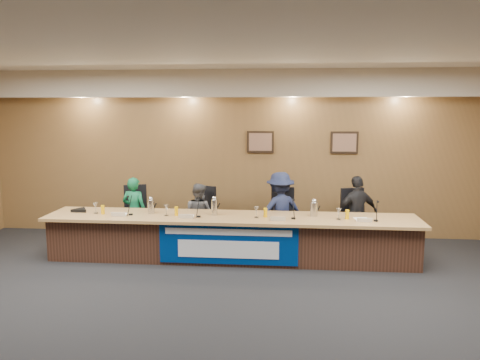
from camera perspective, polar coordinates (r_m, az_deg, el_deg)
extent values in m
plane|color=black|center=(5.73, -3.90, -17.19)|extent=(10.00, 10.00, 0.00)
cube|color=silver|center=(5.19, -4.29, 16.43)|extent=(10.00, 8.00, 0.04)
cube|color=brown|center=(9.16, 0.00, 3.14)|extent=(10.00, 0.04, 3.20)
cube|color=beige|center=(8.88, -0.15, 11.67)|extent=(10.00, 0.50, 0.50)
cube|color=#3C2217|center=(7.83, -1.10, -7.18)|extent=(6.00, 0.80, 0.70)
cube|color=#A97D48|center=(7.69, -1.15, -4.60)|extent=(6.10, 0.95, 0.05)
cube|color=navy|center=(7.43, -1.46, -7.84)|extent=(2.20, 0.02, 0.65)
cube|color=silver|center=(7.36, -1.48, -6.38)|extent=(2.00, 0.01, 0.10)
cube|color=silver|center=(7.44, -1.47, -8.46)|extent=(1.60, 0.01, 0.28)
cube|color=black|center=(9.08, 2.50, 4.66)|extent=(0.52, 0.04, 0.42)
cube|color=black|center=(9.14, 12.60, 4.48)|extent=(0.52, 0.04, 0.42)
imported|color=#0F5C36|center=(8.78, -12.75, -3.74)|extent=(0.50, 0.37, 1.26)
imported|color=#46474B|center=(8.50, -5.07, -4.29)|extent=(0.70, 0.63, 1.17)
imported|color=#19203E|center=(8.34, 4.91, -3.78)|extent=(1.03, 0.82, 1.39)
imported|color=black|center=(8.44, 14.07, -4.02)|extent=(0.85, 0.58, 1.34)
cube|color=black|center=(8.90, -12.52, -4.56)|extent=(0.61, 0.61, 0.08)
cube|color=black|center=(8.62, -4.94, -4.82)|extent=(0.63, 0.63, 0.08)
cube|color=black|center=(8.48, 4.89, -5.04)|extent=(0.57, 0.57, 0.08)
cube|color=black|center=(8.58, 13.93, -5.11)|extent=(0.57, 0.57, 0.08)
cube|color=white|center=(7.88, -14.62, -4.03)|extent=(0.24, 0.08, 0.10)
cylinder|color=black|center=(7.96, -13.18, -4.10)|extent=(0.07, 0.07, 0.02)
cylinder|color=#FFB904|center=(8.13, -16.39, -3.50)|extent=(0.06, 0.06, 0.15)
cylinder|color=silver|center=(8.22, -17.18, -3.29)|extent=(0.08, 0.08, 0.18)
cube|color=white|center=(7.55, -6.62, -4.37)|extent=(0.24, 0.08, 0.10)
cylinder|color=black|center=(7.64, -5.09, -4.45)|extent=(0.07, 0.07, 0.02)
cylinder|color=#FFB904|center=(7.77, -7.76, -3.78)|extent=(0.06, 0.06, 0.15)
cylinder|color=silver|center=(7.78, -8.97, -3.68)|extent=(0.08, 0.08, 0.18)
cube|color=white|center=(7.36, 4.65, -4.68)|extent=(0.24, 0.08, 0.10)
cylinder|color=black|center=(7.54, 6.52, -4.65)|extent=(0.07, 0.07, 0.02)
cylinder|color=#FFB904|center=(7.60, 3.11, -3.99)|extent=(0.06, 0.06, 0.15)
cylinder|color=silver|center=(7.55, 2.02, -3.95)|extent=(0.08, 0.08, 0.18)
cube|color=white|center=(7.50, 14.93, -4.69)|extent=(0.24, 0.08, 0.10)
cylinder|color=black|center=(7.64, 16.23, -4.77)|extent=(0.07, 0.07, 0.02)
cylinder|color=#FFB904|center=(7.65, 12.93, -4.12)|extent=(0.06, 0.06, 0.15)
cylinder|color=silver|center=(7.59, 11.95, -4.07)|extent=(0.08, 0.08, 0.18)
cylinder|color=silver|center=(7.98, -10.79, -3.22)|extent=(0.11, 0.11, 0.23)
cylinder|color=silver|center=(7.74, -3.15, -3.34)|extent=(0.11, 0.11, 0.26)
cylinder|color=silver|center=(7.73, 9.01, -3.57)|extent=(0.12, 0.12, 0.23)
cylinder|color=black|center=(8.45, -18.88, -3.50)|extent=(0.32, 0.32, 0.05)
cube|color=white|center=(7.68, 14.71, -4.70)|extent=(0.26, 0.33, 0.01)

